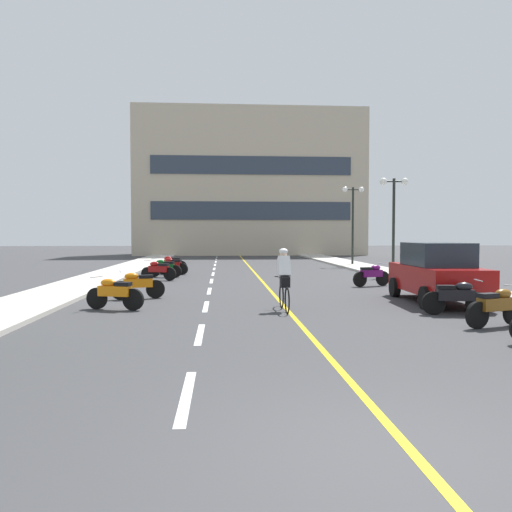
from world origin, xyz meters
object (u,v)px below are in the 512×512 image
Objects in this scene: motorcycle_2 at (497,306)px; motorcycle_8 at (164,268)px; motorcycle_9 at (172,265)px; street_lamp_mid at (394,203)px; motorcycle_5 at (138,284)px; motorcycle_4 at (114,293)px; motorcycle_6 at (372,275)px; motorcycle_10 at (171,263)px; parked_car_near at (437,272)px; motorcycle_7 at (158,270)px; motorcycle_3 at (456,297)px; street_lamp_far at (353,208)px; cyclist_rider at (284,278)px.

motorcycle_2 and motorcycle_8 have the same top height.
motorcycle_9 is at bearing 83.34° from motorcycle_8.
motorcycle_5 is at bearing -142.79° from street_lamp_mid.
motorcycle_2 is at bearing -57.11° from motorcycle_8.
motorcycle_4 and motorcycle_8 have the same top height.
motorcycle_6 is 12.43m from motorcycle_10.
parked_car_near is 16.51m from motorcycle_10.
motorcycle_2 is 1.01× the size of motorcycle_6.
street_lamp_mid is 2.89× the size of motorcycle_5.
motorcycle_4 is 8.91m from motorcycle_7.
motorcycle_4 is at bearing -90.89° from motorcycle_8.
motorcycle_3 is at bearing -54.06° from motorcycle_8.
motorcycle_6 is at bearing 96.29° from parked_car_near.
street_lamp_far is (0.01, 7.96, 0.20)m from street_lamp_mid.
street_lamp_mid reaches higher than motorcycle_6.
street_lamp_mid is 2.94× the size of motorcycle_7.
motorcycle_2 and motorcycle_3 have the same top height.
motorcycle_10 is at bearing 162.96° from street_lamp_mid.
motorcycle_8 is at bearing 133.88° from parked_car_near.
motorcycle_2 is 19.80m from motorcycle_10.
motorcycle_2 is 8.91m from motorcycle_6.
motorcycle_5 is 6.63m from motorcycle_7.
street_lamp_far is 14.60m from motorcycle_8.
parked_car_near is at bearing -46.12° from motorcycle_8.
motorcycle_8 is (-8.89, 13.75, 0.00)m from motorcycle_2.
street_lamp_far reaches higher than motorcycle_7.
motorcycle_7 and motorcycle_10 have the same top height.
parked_car_near is at bearing -96.90° from street_lamp_far.
motorcycle_7 is (-8.86, 3.20, 0.00)m from motorcycle_6.
street_lamp_mid is 13.62m from cyclist_rider.
motorcycle_3 is at bearing -102.68° from parked_car_near.
motorcycle_3 is 0.99× the size of motorcycle_10.
motorcycle_8 is 1.75m from motorcycle_9.
street_lamp_far reaches higher than cyclist_rider.
motorcycle_3 is at bearing 94.43° from motorcycle_2.
motorcycle_2 and motorcycle_5 have the same top height.
parked_car_near is 12.37m from motorcycle_7.
cyclist_rider is at bearing -125.11° from motorcycle_6.
motorcycle_6 is at bearing 21.49° from motorcycle_5.
street_lamp_far is 20.75m from cyclist_rider.
street_lamp_mid is 14.66m from motorcycle_5.
street_lamp_far is 18.39m from parked_car_near.
motorcycle_9 is 2.19m from motorcycle_10.
motorcycle_6 is (-2.71, -13.19, -3.40)m from street_lamp_far.
motorcycle_4 is at bearing -96.24° from motorcycle_5.
motorcycle_5 and motorcycle_9 have the same top height.
motorcycle_9 is at bearing 121.77° from motorcycle_3.
cyclist_rider is (4.56, -9.32, 0.41)m from motorcycle_7.
cyclist_rider is at bearing -67.79° from motorcycle_8.
motorcycle_6 and motorcycle_8 have the same top height.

